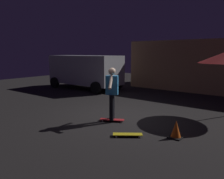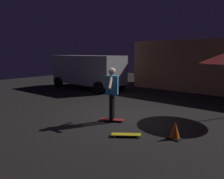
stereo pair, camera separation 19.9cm
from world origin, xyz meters
The scene contains 7 objects.
ground_plane centered at (0.00, 0.00, 0.00)m, with size 28.00×28.00×0.00m, color black.
low_building centered at (0.85, 8.39, 1.46)m, with size 9.05×4.49×2.91m.
parked_van centered at (-5.41, 3.66, 1.16)m, with size 4.64×2.26×2.03m.
skateboard_ridden centered at (0.08, -0.60, 0.06)m, with size 0.78×0.56×0.07m.
skateboard_spare centered at (1.22, -1.37, 0.06)m, with size 0.74×0.63×0.07m.
skater centered at (0.08, -0.60, 1.04)m, with size 0.56×0.90×1.67m.
traffic_cone centered at (2.26, -0.65, 0.21)m, with size 0.34×0.34×0.46m.
Camera 2 is at (4.52, -5.88, 2.20)m, focal length 35.45 mm.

